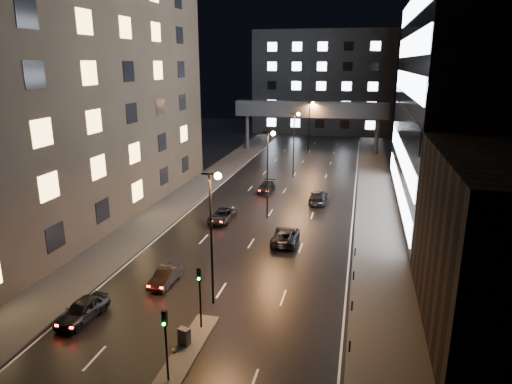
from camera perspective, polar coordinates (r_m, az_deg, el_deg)
ground at (r=64.44m, az=3.58°, el=0.16°), size 160.00×160.00×0.00m
sidewalk_left at (r=63.02m, az=-8.47°, el=-0.28°), size 5.00×110.00×0.15m
sidewalk_right at (r=58.88m, az=14.83°, el=-1.81°), size 5.00×110.00×0.15m
building_left at (r=55.78m, az=-23.82°, el=17.24°), size 15.00×48.00×40.00m
building_right_low at (r=33.79m, az=29.38°, el=-6.08°), size 10.00×18.00×12.00m
building_right_glass at (r=59.32m, az=29.30°, el=18.88°), size 20.00×36.00×45.00m
building_far at (r=119.73m, az=8.47°, el=13.38°), size 34.00×14.00×25.00m
skybridge at (r=92.21m, az=6.84°, el=10.13°), size 30.00×3.00×10.00m
median_island at (r=30.61m, az=-8.52°, el=-18.92°), size 1.60×8.00×0.15m
traffic_signal_near at (r=31.03m, az=-7.04°, el=-11.82°), size 0.28×0.34×4.40m
traffic_signal_far at (r=26.65m, az=-11.25°, el=-17.07°), size 0.28×0.34×4.40m
bollard_row at (r=32.51m, az=11.77°, el=-16.02°), size 0.12×25.12×0.90m
streetlight_near at (r=32.74m, az=-5.38°, el=-3.73°), size 1.45×0.50×10.15m
streetlight_mid_a at (r=51.38m, az=1.64°, el=3.59°), size 1.45×0.50×10.15m
streetlight_mid_b at (r=70.76m, az=4.89°, el=6.95°), size 1.45×0.50×10.15m
streetlight_far at (r=90.42m, az=6.76°, el=8.85°), size 1.45×0.50×10.15m
car_away_a at (r=35.16m, az=-20.88°, el=-13.61°), size 2.31×4.61×1.51m
car_away_b at (r=38.55m, az=-11.18°, el=-10.24°), size 1.62×4.16×1.35m
car_away_c at (r=51.92m, az=-4.29°, el=-2.99°), size 2.45×4.98×1.36m
car_away_d at (r=63.59m, az=1.32°, el=0.61°), size 1.97×4.72×1.36m
car_toward_a at (r=45.94m, az=3.72°, el=-5.47°), size 2.61×5.39×1.48m
car_toward_b at (r=59.20m, az=7.79°, el=-0.60°), size 2.26×5.43×1.57m
utility_cabinet at (r=30.75m, az=-8.96°, el=-17.37°), size 0.84×0.66×1.08m
cone_a at (r=30.36m, az=-10.19°, el=-18.93°), size 0.36×0.36×0.49m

